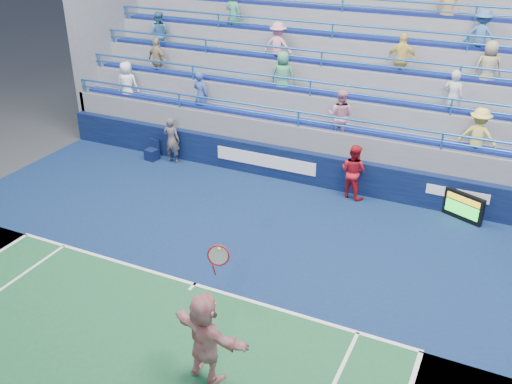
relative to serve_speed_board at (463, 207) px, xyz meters
The scene contains 8 objects.
ground 8.20m from the serve_speed_board, 131.57° to the right, with size 120.00×120.00×0.00m, color #333538.
sponsor_wall 5.45m from the serve_speed_board, behind, with size 18.00×0.32×1.10m.
bleacher_stand 6.93m from the serve_speed_board, 142.73° to the left, with size 18.00×5.60×6.13m.
serve_speed_board is the anchor object (origin of this frame).
judge_chair 10.74m from the serve_speed_board, behind, with size 0.46×0.47×0.73m.
tennis_player 9.37m from the serve_speed_board, 113.11° to the right, with size 1.88×0.95×3.11m.
line_judge 9.96m from the serve_speed_board, behind, with size 0.61×0.40×1.67m, color #15193B.
ball_girl 3.38m from the serve_speed_board, behind, with size 0.85×0.67×1.76m, color #B51420.
Camera 1 is at (6.21, -9.62, 8.30)m, focal length 40.00 mm.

